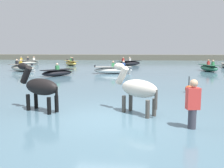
% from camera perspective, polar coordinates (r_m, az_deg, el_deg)
% --- Properties ---
extents(ground_plane, '(120.00, 120.00, 0.00)m').
position_cam_1_polar(ground_plane, '(7.24, -0.89, -10.77)').
color(ground_plane, gray).
extents(water_surface, '(90.00, 90.00, 0.38)m').
position_cam_1_polar(water_surface, '(16.96, 3.01, 0.85)').
color(water_surface, '#476675').
rests_on(water_surface, ground).
extents(horse_lead_black, '(1.71, 1.04, 1.91)m').
position_cam_1_polar(horse_lead_black, '(8.02, -16.70, -0.91)').
color(horse_lead_black, black).
rests_on(horse_lead_black, ground).
extents(horse_trailing_pinto, '(1.54, 1.38, 1.91)m').
position_cam_1_polar(horse_trailing_pinto, '(7.39, 5.92, -1.35)').
color(horse_trailing_pinto, beige).
rests_on(horse_trailing_pinto, ground).
extents(boat_mid_channel, '(2.24, 2.50, 0.97)m').
position_cam_1_polar(boat_mid_channel, '(18.42, -12.81, 2.63)').
color(boat_mid_channel, black).
rests_on(boat_mid_channel, water_surface).
extents(boat_near_starboard, '(3.13, 2.93, 1.07)m').
position_cam_1_polar(boat_near_starboard, '(29.71, 4.16, 4.95)').
color(boat_near_starboard, black).
rests_on(boat_near_starboard, water_surface).
extents(boat_far_inshore, '(3.25, 1.50, 1.05)m').
position_cam_1_polar(boat_far_inshore, '(19.84, 0.30, 3.35)').
color(boat_far_inshore, silver).
rests_on(boat_far_inshore, water_surface).
extents(boat_near_port, '(2.52, 3.12, 1.05)m').
position_cam_1_polar(boat_near_port, '(30.44, -9.70, 4.92)').
color(boat_near_port, gold).
rests_on(boat_near_port, water_surface).
extents(boat_distant_east, '(3.07, 2.28, 1.09)m').
position_cam_1_polar(boat_distant_east, '(23.39, -20.52, 3.62)').
color(boat_distant_east, '#B2AD9E').
rests_on(boat_distant_east, water_surface).
extents(boat_distant_west, '(2.87, 2.37, 1.06)m').
position_cam_1_polar(boat_distant_west, '(33.09, -19.29, 4.85)').
color(boat_distant_west, '#B2AD9E').
rests_on(boat_distant_west, water_surface).
extents(boat_far_offshore, '(1.41, 3.01, 1.07)m').
position_cam_1_polar(boat_far_offshore, '(23.74, 21.96, 3.57)').
color(boat_far_offshore, '#337556').
rests_on(boat_far_offshore, water_surface).
extents(person_spectator_far, '(0.35, 0.25, 1.63)m').
position_cam_1_polar(person_spectator_far, '(6.34, 18.52, -5.78)').
color(person_spectator_far, '#383842').
rests_on(person_spectator_far, ground).
extents(channel_buoy, '(0.33, 0.33, 0.76)m').
position_cam_1_polar(channel_buoy, '(11.62, 17.69, -1.10)').
color(channel_buoy, '#E54C1E').
rests_on(channel_buoy, water_surface).
extents(far_shoreline, '(80.00, 2.40, 1.39)m').
position_cam_1_polar(far_shoreline, '(45.71, 4.77, 6.08)').
color(far_shoreline, '#605B4C').
rests_on(far_shoreline, ground).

